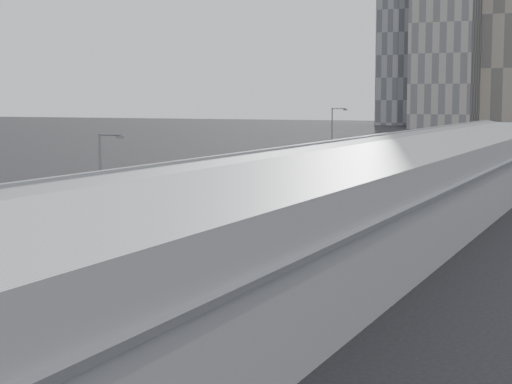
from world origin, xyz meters
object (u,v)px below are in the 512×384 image
Objects in this scene: bus_5 at (346,186)px; bus_4 at (299,199)px; bus_8 at (439,158)px; bus_7 at (413,165)px; shipping_container at (384,160)px; suv at (405,163)px; street_lamp_near at (103,182)px; bus_3 at (220,219)px; bus_2 at (101,254)px; bus_6 at (386,173)px; street_lamp_far at (333,141)px.

bus_4 is at bearing -95.66° from bus_5.
bus_4 is 56.49m from bus_8.
shipping_container is at bearing 126.87° from bus_7.
bus_4 is 0.89× the size of bus_7.
bus_8 is 5.98m from suv.
suv is at bearing 89.23° from street_lamp_near.
bus_3 is 9.36m from street_lamp_near.
suv is (-4.75, 88.63, -0.81)m from bus_2.
bus_6 is 1.46× the size of street_lamp_far.
bus_3 is 44.58m from street_lamp_far.
bus_3 is 2.50× the size of suv.
bus_6 is 28.54m from bus_8.
bus_7 reaches higher than suv.
bus_6 reaches higher than bus_7.
bus_4 is 22.85m from street_lamp_near.
bus_5 reaches higher than bus_4.
bus_8 is 28.93m from street_lamp_far.
bus_7 is at bearing 89.90° from bus_4.
suv is (1.07, 79.82, -4.05)m from street_lamp_near.
bus_6 is at bearing -83.21° from shipping_container.
bus_8 reaches higher than bus_3.
bus_7 is 15.07m from bus_8.
bus_4 is at bearing 73.68° from street_lamp_near.
bus_8 is (0.38, 56.49, 0.23)m from bus_4.
bus_2 is 1.52× the size of street_lamp_near.
bus_2 is at bearing -77.71° from suv.
street_lamp_far is at bearing 95.57° from bus_2.
bus_2 is 1.31× the size of street_lamp_far.
street_lamp_far is at bearing 170.52° from bus_6.
street_lamp_far is at bearing 103.47° from bus_4.
street_lamp_near reaches higher than bus_2.
bus_8 is at bearing 85.04° from bus_5.
street_lamp_near reaches higher than suv.
bus_3 reaches higher than shipping_container.
bus_4 is at bearing -85.03° from bus_7.
bus_7 is at bearing 85.32° from bus_5.
suv is (-4.92, 73.36, -0.88)m from bus_3.
bus_2 is at bearing -95.71° from bus_5.
shipping_container is at bearing 94.70° from bus_3.
street_lamp_near reaches higher than bus_6.
bus_2 is 2.38× the size of suv.
suv is at bearing 95.34° from bus_4.
bus_7 is 1.68× the size of street_lamp_near.
shipping_container is at bearing 94.11° from bus_2.
bus_5 is at bearing 88.56° from bus_2.
street_lamp_far reaches higher than bus_5.
shipping_container is (-6.90, 68.73, -0.23)m from bus_3.
bus_7 is 2.30× the size of shipping_container.
bus_3 is 0.92× the size of bus_8.
bus_2 is at bearing -83.96° from street_lamp_far.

